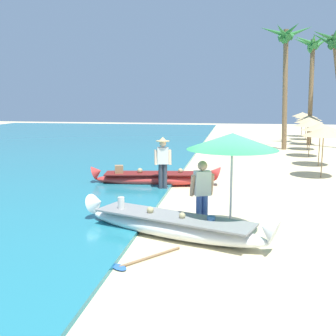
{
  "coord_description": "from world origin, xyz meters",
  "views": [
    {
      "loc": [
        -0.1,
        -9.01,
        2.99
      ],
      "look_at": [
        -2.08,
        2.92,
        0.9
      ],
      "focal_mm": 43.22,
      "sensor_mm": 36.0,
      "label": 1
    }
  ],
  "objects": [
    {
      "name": "patio_umbrella_large",
      "position": [
        -0.14,
        -0.41,
        2.08
      ],
      "size": [
        1.94,
        1.94,
        2.27
      ],
      "color": "#B7B7BC",
      "rests_on": "ground"
    },
    {
      "name": "parasol_row_4",
      "position": [
        4.6,
        18.27,
        1.75
      ],
      "size": [
        1.6,
        1.6,
        1.91
      ],
      "color": "#8E6B47",
      "rests_on": "ground"
    },
    {
      "name": "paddle",
      "position": [
        -1.78,
        -2.12,
        0.03
      ],
      "size": [
        1.14,
        1.32,
        0.05
      ],
      "color": "#8E6B47",
      "rests_on": "ground"
    },
    {
      "name": "person_vendor_hatted",
      "position": [
        -2.36,
        3.63,
        1.03
      ],
      "size": [
        0.58,
        0.44,
        1.78
      ],
      "color": "#333842",
      "rests_on": "ground"
    },
    {
      "name": "palm_tree_tall_inland",
      "position": [
        2.63,
        15.59,
        5.72
      ],
      "size": [
        3.03,
        2.62,
        7.15
      ],
      "color": "brown",
      "rests_on": "ground"
    },
    {
      "name": "parasol_row_5",
      "position": [
        4.97,
        21.51,
        1.75
      ],
      "size": [
        1.6,
        1.6,
        1.91
      ],
      "color": "#8E6B47",
      "rests_on": "ground"
    },
    {
      "name": "parasol_row_1",
      "position": [
        3.63,
        9.7,
        1.75
      ],
      "size": [
        1.6,
        1.6,
        1.91
      ],
      "color": "#8E6B47",
      "rests_on": "ground"
    },
    {
      "name": "parasol_row_6",
      "position": [
        5.09,
        24.14,
        1.75
      ],
      "size": [
        1.6,
        1.6,
        1.91
      ],
      "color": "#8E6B47",
      "rests_on": "ground"
    },
    {
      "name": "parasol_row_0",
      "position": [
        3.19,
        6.89,
        1.75
      ],
      "size": [
        1.6,
        1.6,
        1.91
      ],
      "color": "#8E6B47",
      "rests_on": "ground"
    },
    {
      "name": "ground_plane",
      "position": [
        0.0,
        0.0,
        0.0
      ],
      "size": [
        80.0,
        80.0,
        0.0
      ],
      "primitive_type": "plane",
      "color": "beige"
    },
    {
      "name": "parasol_row_2",
      "position": [
        3.7,
        12.59,
        1.75
      ],
      "size": [
        1.6,
        1.6,
        1.91
      ],
      "color": "#8E6B47",
      "rests_on": "ground"
    },
    {
      "name": "palm_tree_mid_cluster",
      "position": [
        5.54,
        16.6,
        5.62
      ],
      "size": [
        2.66,
        2.38,
        6.98
      ],
      "color": "brown",
      "rests_on": "ground"
    },
    {
      "name": "person_tourist_customer",
      "position": [
        -0.8,
        -0.02,
        0.9
      ],
      "size": [
        0.58,
        0.39,
        1.6
      ],
      "color": "#3D5BA8",
      "rests_on": "ground"
    },
    {
      "name": "palm_tree_leaning_seaward",
      "position": [
        4.55,
        18.27,
        5.65
      ],
      "size": [
        2.52,
        3.0,
        6.92
      ],
      "color": "brown",
      "rests_on": "ground"
    },
    {
      "name": "boat_red_midground",
      "position": [
        -2.78,
        4.49,
        0.25
      ],
      "size": [
        4.51,
        1.4,
        0.75
      ],
      "color": "red",
      "rests_on": "ground"
    },
    {
      "name": "boat_white_foreground",
      "position": [
        -1.39,
        -0.65,
        0.26
      ],
      "size": [
        4.5,
        2.23,
        0.78
      ],
      "color": "white",
      "rests_on": "ground"
    },
    {
      "name": "parasol_row_3",
      "position": [
        4.11,
        15.52,
        1.75
      ],
      "size": [
        1.6,
        1.6,
        1.91
      ],
      "color": "#8E6B47",
      "rests_on": "ground"
    }
  ]
}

